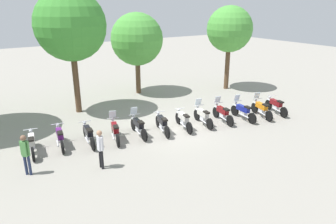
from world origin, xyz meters
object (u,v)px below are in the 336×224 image
(tree_3, at_px, (230,29))
(motorcycle_0, at_px, (32,143))
(motorcycle_5, at_px, (162,123))
(person_0, at_px, (25,152))
(tree_2, at_px, (137,39))
(motorcycle_1, at_px, (60,137))
(motorcycle_4, at_px, (138,126))
(motorcycle_8, at_px, (222,113))
(motorcycle_3, at_px, (115,130))
(motorcycle_11, at_px, (276,105))
(tree_1, at_px, (70,26))
(motorcycle_10, at_px, (261,109))
(motorcycle_7, at_px, (203,116))
(motorcycle_2, at_px, (88,134))
(motorcycle_6, at_px, (183,120))
(motorcycle_9, at_px, (243,111))

(tree_3, bearing_deg, motorcycle_0, -166.50)
(motorcycle_5, height_order, person_0, person_0)
(motorcycle_0, distance_m, tree_2, 11.40)
(motorcycle_1, relative_size, motorcycle_4, 1.00)
(motorcycle_0, relative_size, motorcycle_8, 1.00)
(tree_2, bearing_deg, motorcycle_3, -125.47)
(motorcycle_11, distance_m, tree_1, 13.26)
(tree_3, bearing_deg, motorcycle_10, -114.54)
(motorcycle_8, bearing_deg, tree_1, 57.25)
(motorcycle_10, distance_m, tree_2, 10.11)
(motorcycle_4, relative_size, motorcycle_7, 1.01)
(motorcycle_5, xyz_separation_m, motorcycle_11, (7.53, -1.28, 0.00))
(motorcycle_1, relative_size, motorcycle_10, 1.02)
(motorcycle_4, bearing_deg, motorcycle_7, -92.48)
(motorcycle_2, height_order, tree_3, tree_3)
(motorcycle_3, relative_size, motorcycle_11, 1.00)
(motorcycle_0, bearing_deg, motorcycle_7, -90.03)
(motorcycle_0, height_order, motorcycle_4, motorcycle_4)
(motorcycle_6, height_order, person_0, person_0)
(motorcycle_11, bearing_deg, motorcycle_0, 95.43)
(motorcycle_0, height_order, person_0, person_0)
(motorcycle_0, bearing_deg, person_0, 173.87)
(motorcycle_3, bearing_deg, motorcycle_0, 94.52)
(motorcycle_0, height_order, motorcycle_11, same)
(motorcycle_1, xyz_separation_m, tree_2, (7.54, 6.34, 3.52))
(motorcycle_0, distance_m, motorcycle_6, 7.65)
(motorcycle_4, xyz_separation_m, motorcycle_7, (3.77, -0.62, 0.00))
(motorcycle_5, bearing_deg, motorcycle_10, -87.27)
(motorcycle_2, xyz_separation_m, person_0, (-3.03, -1.51, 0.51))
(motorcycle_3, bearing_deg, motorcycle_2, 91.37)
(motorcycle_8, bearing_deg, motorcycle_1, 90.35)
(tree_1, distance_m, tree_3, 11.78)
(person_0, relative_size, tree_1, 0.23)
(motorcycle_8, height_order, person_0, person_0)
(tree_2, relative_size, tree_3, 0.93)
(motorcycle_6, relative_size, tree_2, 0.36)
(motorcycle_4, height_order, motorcycle_8, same)
(motorcycle_0, xyz_separation_m, motorcycle_7, (8.79, -1.43, 0.01))
(person_0, xyz_separation_m, tree_1, (4.11, 6.46, 4.27))
(motorcycle_10, relative_size, person_0, 1.24)
(motorcycle_1, relative_size, motorcycle_3, 1.02)
(motorcycle_11, height_order, tree_1, tree_1)
(motorcycle_5, bearing_deg, motorcycle_9, -86.78)
(motorcycle_5, relative_size, motorcycle_11, 1.01)
(motorcycle_10, xyz_separation_m, person_0, (-13.08, 0.45, 0.50))
(motorcycle_6, xyz_separation_m, tree_2, (1.26, 7.66, 3.52))
(motorcycle_11, bearing_deg, motorcycle_5, 95.71)
(motorcycle_4, bearing_deg, motorcycle_8, -92.93)
(tree_2, bearing_deg, motorcycle_8, -81.13)
(motorcycle_2, height_order, tree_1, tree_1)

